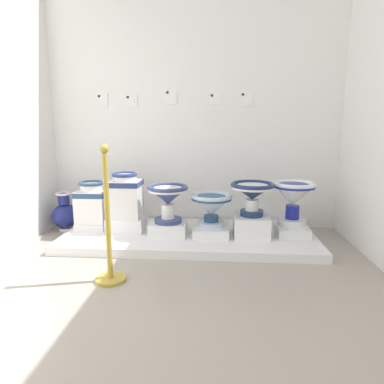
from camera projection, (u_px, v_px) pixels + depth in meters
ground_plane at (171, 313)px, 2.07m from camera, size 5.22×5.37×0.02m
wall_back at (193, 88)px, 3.65m from camera, size 3.42×0.06×3.13m
display_platform at (189, 236)px, 3.38m from camera, size 2.50×1.05×0.08m
plinth_block_leftmost at (93, 225)px, 3.52m from camera, size 0.31×0.29×0.07m
antique_toilet_leftmost at (92, 201)px, 3.47m from camera, size 0.31×0.27×0.43m
plinth_block_broad_patterned at (127, 224)px, 3.43m from camera, size 0.37×0.30×0.14m
antique_toilet_broad_patterned at (125, 194)px, 3.37m from camera, size 0.32×0.29×0.46m
plinth_block_squat_floral at (168, 228)px, 3.30m from camera, size 0.36×0.29×0.13m
antique_toilet_squat_floral at (168, 196)px, 3.24m from camera, size 0.40×0.40×0.37m
plinth_block_central_ornate at (211, 230)px, 3.31m from camera, size 0.35×0.40×0.09m
antique_toilet_central_ornate at (211, 205)px, 3.26m from camera, size 0.41×0.41×0.32m
plinth_block_slender_white at (251, 226)px, 3.24m from camera, size 0.34×0.34×0.21m
antique_toilet_slender_white at (252, 192)px, 3.18m from camera, size 0.42×0.42×0.32m
plinth_block_rightmost at (291, 229)px, 3.32m from camera, size 0.31×0.38×0.09m
antique_toilet_rightmost at (293, 196)px, 3.26m from camera, size 0.42×0.42×0.44m
info_placard_first at (102, 100)px, 3.71m from camera, size 0.12×0.01×0.14m
info_placard_second at (131, 100)px, 3.69m from camera, size 0.13×0.01×0.12m
info_placard_third at (171, 97)px, 3.65m from camera, size 0.13×0.01×0.16m
info_placard_fourth at (216, 99)px, 3.62m from camera, size 0.13×0.01×0.12m
info_placard_fifth at (247, 99)px, 3.59m from camera, size 0.13×0.01×0.16m
decorative_vase_corner at (65, 214)px, 3.69m from camera, size 0.28×0.28×0.43m
stanchion_post_near_left at (109, 238)px, 2.43m from camera, size 0.23×0.23×1.02m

